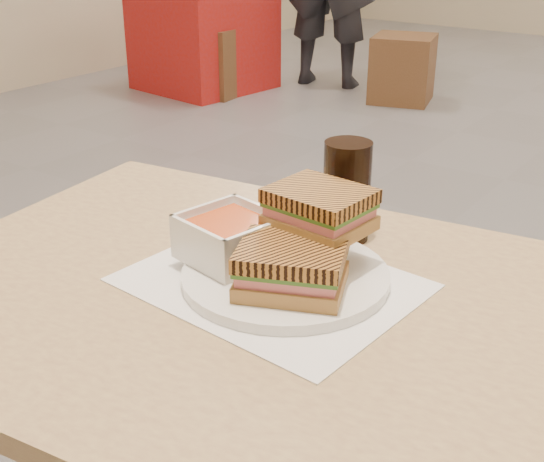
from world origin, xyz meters
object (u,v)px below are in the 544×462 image
Objects in this scene: main_table at (335,393)px; bg_chair_0l at (215,60)px; bg_chair_0r at (402,69)px; bg_table_0 at (203,39)px; panini_lower at (292,267)px; soup_bowl at (230,239)px; cola_glass at (347,191)px; plate at (285,276)px.

bg_chair_0l is at bearing 132.27° from main_table.
bg_table_0 is at bearing -160.31° from bg_chair_0r.
main_table is at bearing -65.03° from bg_chair_0r.
panini_lower is 0.19× the size of bg_table_0.
main_table is 9.37× the size of soup_bowl.
soup_bowl is 0.91× the size of cola_glass.
bg_chair_0l is (-2.71, 3.17, -0.57)m from soup_bowl.
main_table is 8.50× the size of cola_glass.
plate is at bearing 134.11° from panini_lower.
cola_glass is (-0.01, 0.17, 0.07)m from plate.
panini_lower reaches higher than plate.
soup_bowl is at bearing -49.41° from bg_chair_0l.
plate reaches higher than bg_chair_0r.
main_table is 7.78× the size of panini_lower.
bg_chair_0r is (1.15, 0.56, -0.01)m from bg_chair_0l.
plate is 0.58× the size of bg_chair_0r.
cola_glass is at bearing 101.70° from panini_lower.
soup_bowl is at bearing -67.30° from bg_chair_0r.
plate is 0.06m from panini_lower.
soup_bowl is 0.29× the size of bg_chair_0r.
soup_bowl is 4.21m from bg_chair_0l.
cola_glass is 0.32× the size of bg_chair_0r.
cola_glass is (-0.04, 0.20, 0.03)m from panini_lower.
plate is 2.03× the size of soup_bowl.
main_table is at bearing -47.73° from bg_chair_0l.
soup_bowl is 0.16× the size of bg_table_0.
bg_table_0 is (-2.89, 3.25, -0.45)m from soup_bowl.
cola_glass is at bearing 67.05° from soup_bowl.
plate is 0.18m from cola_glass.
bg_chair_0r is (-1.64, 3.72, -0.54)m from plate.
cola_glass reaches higher than plate.
plate is at bearing -66.14° from bg_chair_0r.
plate is 4.25m from bg_chair_0l.
bg_chair_0l is 0.96× the size of bg_chair_0r.
plate is at bearing -87.12° from cola_glass.
bg_table_0 is at bearing 132.52° from panini_lower.
panini_lower is 4.47m from bg_table_0.
plate is at bearing -48.45° from bg_chair_0l.
plate is 0.32× the size of bg_table_0.
bg_table_0 is (-2.96, 3.07, -0.48)m from cola_glass.
panini_lower is at bearing -47.48° from bg_table_0.
bg_chair_0r is at bearing 112.70° from soup_bowl.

